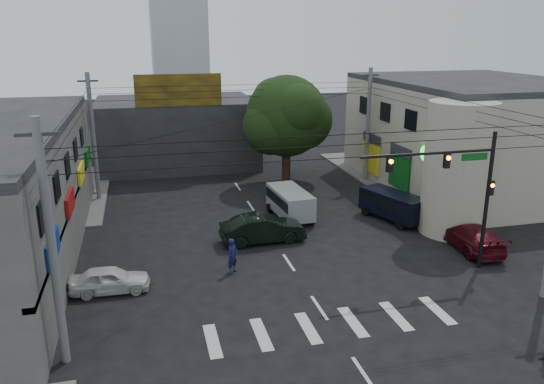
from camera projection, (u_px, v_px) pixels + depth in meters
name	position (u px, v px, depth m)	size (l,w,h in m)	color
ground	(300.00, 279.00, 26.47)	(160.00, 160.00, 0.00)	black
sidewalk_far_right	(434.00, 169.00, 47.35)	(16.00, 16.00, 0.15)	#514F4C
building_right	(472.00, 136.00, 41.57)	(14.00, 18.00, 8.00)	#A1967F
corner_column	(458.00, 169.00, 31.58)	(4.00, 4.00, 8.00)	#A1967F
building_far	(177.00, 132.00, 48.82)	(14.00, 10.00, 6.00)	#232326
billboard	(178.00, 90.00, 43.03)	(7.00, 0.30, 2.60)	olive
street_tree	(287.00, 116.00, 41.61)	(6.40, 6.40, 8.70)	black
traffic_gantry	(460.00, 181.00, 25.96)	(7.10, 0.35, 7.20)	black
utility_pole_near_left	(52.00, 247.00, 18.52)	(0.32, 0.32, 9.20)	#59595B
utility_pole_far_left	(93.00, 138.00, 37.56)	(0.32, 0.32, 9.20)	#59595B
utility_pole_far_right	(368.00, 126.00, 42.44)	(0.32, 0.32, 9.20)	#59595B
dark_sedan	(263.00, 229.00, 30.92)	(4.98, 1.87, 1.62)	black
white_compact	(110.00, 280.00, 24.96)	(3.74, 1.61, 1.26)	silver
maroon_sedan	(470.00, 236.00, 29.97)	(2.42, 5.19, 1.47)	#460A11
silver_minivan	(290.00, 204.00, 34.84)	(2.20, 4.60, 1.93)	#A7AAB0
navy_van	(393.00, 207.00, 34.47)	(3.14, 4.95, 1.85)	black
traffic_officer	(233.00, 256.00, 26.92)	(0.79, 0.78, 1.84)	#131744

